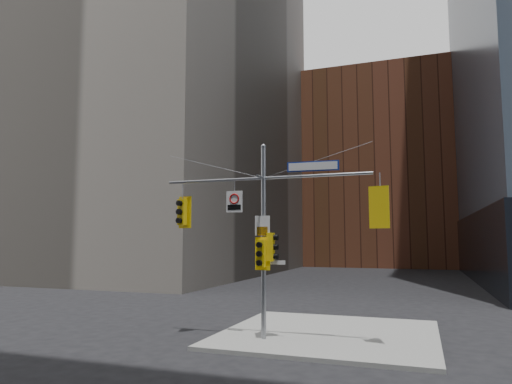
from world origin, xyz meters
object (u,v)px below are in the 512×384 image
Objects in this scene: traffic_light_pole_side at (272,247)px; regulatory_sign_arm at (234,201)px; traffic_light_pole_front at (261,254)px; street_sign_blade at (313,166)px; signal_assembly at (263,220)px; traffic_light_east_arm at (381,207)px; traffic_light_west_arm at (182,212)px.

regulatory_sign_arm reaches higher than traffic_light_pole_side.
traffic_light_pole_front is 3.68m from street_sign_blade.
signal_assembly is 1.39m from regulatory_sign_arm.
street_sign_blade is (-2.33, 0.00, 1.55)m from traffic_light_east_arm.
traffic_light_west_arm is 2.28m from regulatory_sign_arm.
street_sign_blade is at bearing -93.64° from traffic_light_pole_side.
signal_assembly is 2.70m from street_sign_blade.
traffic_light_west_arm is 0.89× the size of traffic_light_east_arm.
traffic_light_pole_front is at bearing -11.55° from regulatory_sign_arm.
traffic_light_pole_side is 3.30m from street_sign_blade.
signal_assembly reaches higher than street_sign_blade.
traffic_light_west_arm is at bearing 179.60° from regulatory_sign_arm.
traffic_light_east_arm is at bearing 5.72° from traffic_light_pole_front.
regulatory_sign_arm is (-3.05, -0.02, -1.17)m from street_sign_blade.
traffic_light_east_arm is at bearing 10.43° from traffic_light_west_arm.
signal_assembly is 4.26× the size of street_sign_blade.
traffic_light_pole_front is at bearing 127.16° from traffic_light_pole_side.
street_sign_blade reaches higher than regulatory_sign_arm.
traffic_light_west_arm is (-3.41, 0.01, 0.38)m from signal_assembly.
signal_assembly is at bearing 1.44° from regulatory_sign_arm.
traffic_light_pole_front is at bearing 14.38° from traffic_light_east_arm.
signal_assembly is 1.24m from traffic_light_pole_front.
traffic_light_east_arm is 0.76× the size of street_sign_blade.
regulatory_sign_arm is at bearing 170.10° from traffic_light_pole_front.
traffic_light_west_arm is 1.23× the size of traffic_light_pole_side.
street_sign_blade is (1.89, 0.00, 1.93)m from signal_assembly.
traffic_light_west_arm is at bearing 10.65° from traffic_light_east_arm.
traffic_light_pole_front is (-0.32, -0.28, -0.24)m from traffic_light_pole_side.
street_sign_blade is at bearing 10.24° from traffic_light_pole_front.
signal_assembly is 7.73× the size of traffic_light_pole_side.
signal_assembly is 6.67× the size of traffic_light_pole_front.
traffic_light_pole_side is 0.55× the size of street_sign_blade.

